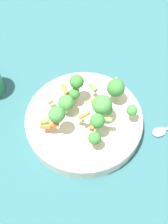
{
  "coord_description": "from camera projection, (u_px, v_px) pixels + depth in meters",
  "views": [
    {
      "loc": [
        -0.12,
        -0.32,
        0.57
      ],
      "look_at": [
        0.0,
        0.0,
        0.06
      ],
      "focal_mm": 42.0,
      "sensor_mm": 36.0,
      "label": 1
    }
  ],
  "objects": [
    {
      "name": "bowl",
      "position": [
        84.0,
        120.0,
        0.65
      ],
      "size": [
        0.29,
        0.29,
        0.04
      ],
      "color": "beige",
      "rests_on": "ground_plane"
    },
    {
      "name": "ground_plane",
      "position": [
        84.0,
        124.0,
        0.67
      ],
      "size": [
        3.0,
        3.0,
        0.0
      ],
      "primitive_type": "plane",
      "color": "#2D6066"
    },
    {
      "name": "pasta_salad",
      "position": [
        91.0,
        104.0,
        0.6
      ],
      "size": [
        0.22,
        0.18,
        0.08
      ],
      "color": "#8CB766",
      "rests_on": "bowl"
    }
  ]
}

